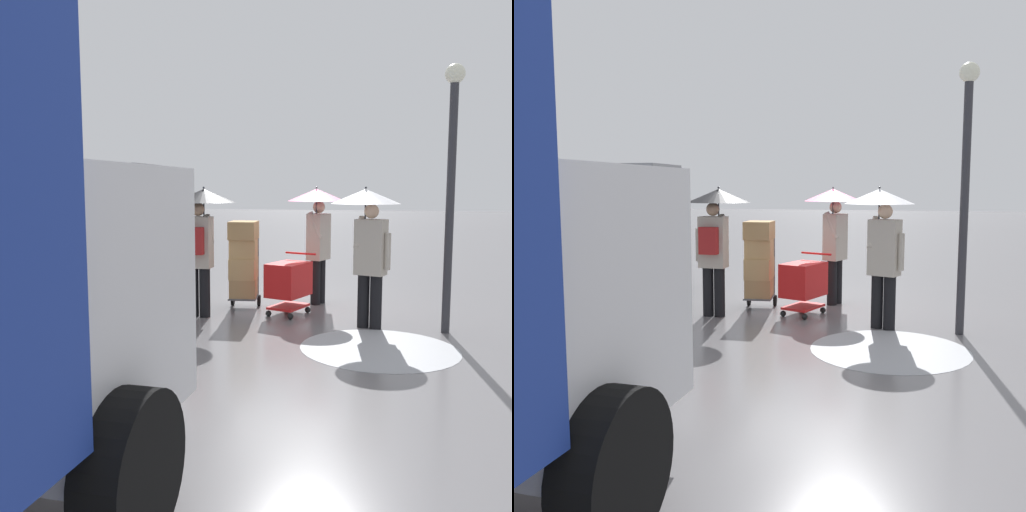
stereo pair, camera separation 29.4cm
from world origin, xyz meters
TOP-DOWN VIEW (x-y plane):
  - ground_plane at (0.00, 0.00)m, footprint 90.00×90.00m
  - slush_patch_near_cluster at (2.59, 2.32)m, footprint 1.72×1.72m
  - slush_patch_under_van at (-1.69, 2.64)m, footprint 2.10×2.10m
  - cargo_van_parked_right at (3.85, 1.02)m, footprint 2.26×5.37m
  - shopping_cart_vendor at (-0.15, 0.84)m, footprint 0.79×0.95m
  - hand_dolly_boxes at (0.69, 0.57)m, footprint 0.59×0.76m
  - pedestrian_pink_side at (1.21, 1.33)m, footprint 1.04×1.04m
  - pedestrian_black_side at (-0.50, -0.15)m, footprint 1.04×1.04m
  - pedestrian_white_side at (-1.47, 1.45)m, footprint 1.04×1.04m
  - street_lamp at (-2.62, 1.52)m, footprint 0.28×0.28m

SIDE VIEW (x-z plane):
  - ground_plane at x=0.00m, z-range 0.00..0.00m
  - slush_patch_near_cluster at x=2.59m, z-range 0.00..0.01m
  - slush_patch_under_van at x=-1.69m, z-range 0.00..0.01m
  - shopping_cart_vendor at x=-0.15m, z-range 0.06..1.08m
  - hand_dolly_boxes at x=0.69m, z-range 0.08..1.63m
  - cargo_van_parked_right at x=3.85m, z-range -0.12..2.48m
  - pedestrian_pink_side at x=1.21m, z-range 0.50..2.64m
  - pedestrian_white_side at x=-1.47m, z-range 0.50..2.64m
  - pedestrian_black_side at x=-0.50m, z-range 0.51..2.66m
  - street_lamp at x=-2.62m, z-range 0.44..4.30m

